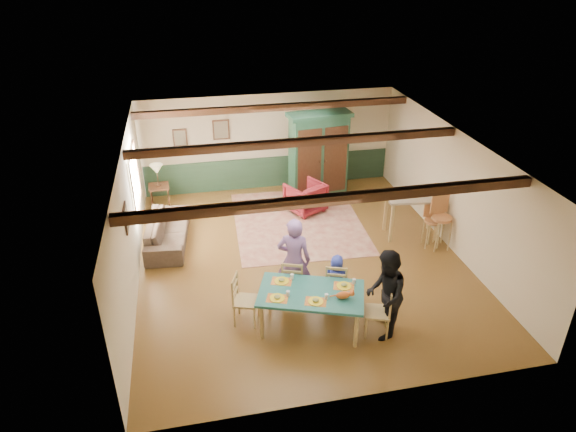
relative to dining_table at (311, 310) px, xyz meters
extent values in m
plane|color=brown|center=(0.34, 2.25, -0.39)|extent=(8.00, 8.00, 0.00)
cube|color=beige|center=(0.34, 6.25, 0.96)|extent=(7.00, 0.02, 2.70)
cube|color=beige|center=(-3.16, 2.25, 0.96)|extent=(0.02, 8.00, 2.70)
cube|color=beige|center=(3.84, 2.25, 0.96)|extent=(0.02, 8.00, 2.70)
cube|color=white|center=(0.34, 2.25, 2.31)|extent=(7.00, 8.00, 0.02)
cube|color=#1B3221|center=(0.34, 6.23, 0.06)|extent=(6.95, 0.03, 0.90)
cube|color=black|center=(0.34, -0.05, 2.22)|extent=(6.95, 0.16, 0.16)
cube|color=black|center=(0.34, 2.65, 2.22)|extent=(6.95, 0.16, 0.16)
cube|color=black|center=(0.34, 5.25, 2.22)|extent=(6.95, 0.16, 0.16)
imported|color=#7B5796|center=(-0.11, 0.92, 0.50)|extent=(0.75, 0.62, 1.78)
imported|color=black|center=(1.22, -0.43, 0.46)|extent=(0.88, 1.00, 1.70)
imported|color=#2836A3|center=(0.67, 0.64, 0.13)|extent=(0.59, 0.48, 1.04)
cube|color=beige|center=(0.66, 3.94, -0.38)|extent=(3.29, 3.85, 0.01)
cube|color=#163726|center=(1.54, 5.38, 0.79)|extent=(1.73, 0.84, 2.36)
imported|color=#56111B|center=(0.99, 4.52, 0.01)|extent=(1.16, 1.17, 0.80)
imported|color=#3D3026|center=(-2.53, 3.58, -0.07)|extent=(1.07, 2.24, 0.63)
camera|label=1|loc=(-1.91, -7.13, 5.85)|focal=32.00mm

